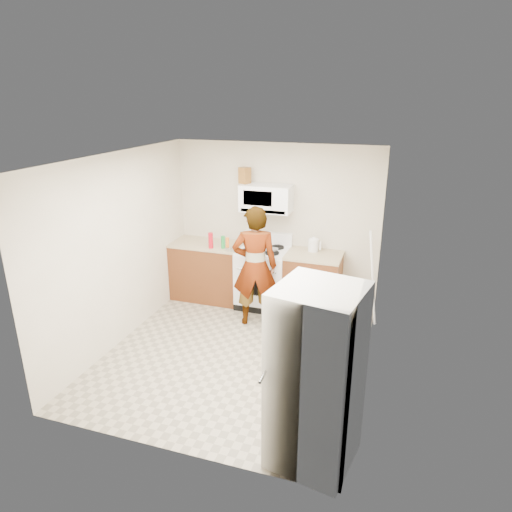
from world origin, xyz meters
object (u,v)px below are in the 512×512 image
at_px(fridge, 316,378).
at_px(saucepan, 253,241).
at_px(person, 255,267).
at_px(kettle, 313,245).
at_px(microwave, 266,198).
at_px(gas_range, 263,276).

distance_m(fridge, saucepan, 3.46).
xyz_separation_m(person, saucepan, (-0.27, 0.73, 0.14)).
bearing_deg(saucepan, kettle, 1.17).
distance_m(microwave, saucepan, 0.72).
bearing_deg(saucepan, fridge, -62.49).
bearing_deg(fridge, gas_range, 125.97).
bearing_deg(person, microwave, -103.49).
height_order(microwave, saucepan, microwave).
relative_size(microwave, kettle, 4.02).
xyz_separation_m(gas_range, saucepan, (-0.21, 0.13, 0.53)).
distance_m(gas_range, person, 0.72).
xyz_separation_m(gas_range, fridge, (1.38, -2.94, 0.36)).
bearing_deg(microwave, saucepan, 179.20).
bearing_deg(gas_range, saucepan, 148.62).
distance_m(person, saucepan, 0.79).
xyz_separation_m(microwave, saucepan, (-0.21, 0.00, -0.69)).
bearing_deg(kettle, fridge, -95.81).
bearing_deg(microwave, gas_range, -90.00).
distance_m(person, kettle, 1.02).
height_order(person, kettle, person).
relative_size(gas_range, fridge, 0.66).
bearing_deg(microwave, kettle, 1.74).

